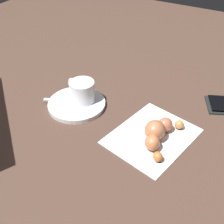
% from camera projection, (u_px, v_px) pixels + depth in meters
% --- Properties ---
extents(ground_plane, '(1.80, 1.80, 0.00)m').
position_uv_depth(ground_plane, '(116.00, 125.00, 0.66)').
color(ground_plane, '#473228').
extents(saucer, '(0.14, 0.14, 0.01)m').
position_uv_depth(saucer, '(77.00, 104.00, 0.72)').
color(saucer, white).
rests_on(saucer, ground).
extents(espresso_cup, '(0.09, 0.06, 0.05)m').
position_uv_depth(espresso_cup, '(82.00, 91.00, 0.71)').
color(espresso_cup, white).
rests_on(espresso_cup, saucer).
extents(teaspoon, '(0.12, 0.06, 0.01)m').
position_uv_depth(teaspoon, '(74.00, 103.00, 0.71)').
color(teaspoon, silver).
rests_on(teaspoon, saucer).
extents(sugar_packet, '(0.06, 0.06, 0.01)m').
position_uv_depth(sugar_packet, '(75.00, 93.00, 0.74)').
color(sugar_packet, white).
rests_on(sugar_packet, saucer).
extents(napkin, '(0.19, 0.22, 0.00)m').
position_uv_depth(napkin, '(152.00, 136.00, 0.63)').
color(napkin, white).
rests_on(napkin, ground).
extents(croissant, '(0.07, 0.14, 0.05)m').
position_uv_depth(croissant, '(158.00, 132.00, 0.61)').
color(croissant, '#BF7D46').
rests_on(croissant, napkin).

